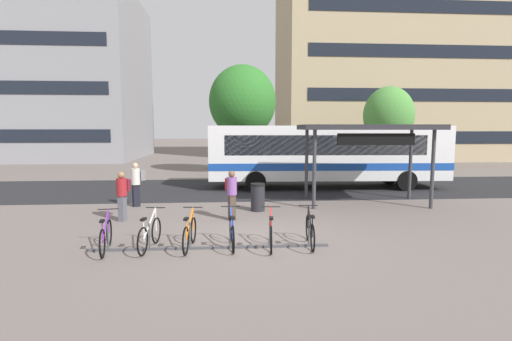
% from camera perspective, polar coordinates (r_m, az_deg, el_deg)
% --- Properties ---
extents(ground, '(200.00, 200.00, 0.00)m').
position_cam_1_polar(ground, '(10.81, -0.07, -10.25)').
color(ground, '#6B605B').
extents(bus_lane_asphalt, '(80.00, 7.20, 0.01)m').
position_cam_1_polar(bus_lane_asphalt, '(19.67, -1.97, -2.67)').
color(bus_lane_asphalt, '#232326').
rests_on(bus_lane_asphalt, ground).
extents(city_bus, '(12.12, 3.11, 3.20)m').
position_cam_1_polar(city_bus, '(20.13, 10.69, 2.50)').
color(city_bus, white).
rests_on(city_bus, ground).
extents(bike_rack, '(6.14, 0.10, 0.70)m').
position_cam_1_polar(bike_rack, '(10.08, -6.80, -11.01)').
color(bike_rack, '#47474C').
rests_on(bike_rack, ground).
extents(parked_bicycle_purple_0, '(0.52, 1.71, 0.99)m').
position_cam_1_polar(parked_bicycle_purple_0, '(10.43, -21.45, -9.13)').
color(parked_bicycle_purple_0, black).
rests_on(parked_bicycle_purple_0, ground).
extents(parked_bicycle_white_1, '(0.52, 1.71, 0.99)m').
position_cam_1_polar(parked_bicycle_white_1, '(10.28, -15.53, -9.16)').
color(parked_bicycle_white_1, black).
rests_on(parked_bicycle_white_1, ground).
extents(parked_bicycle_orange_2, '(0.52, 1.72, 0.99)m').
position_cam_1_polar(parked_bicycle_orange_2, '(10.09, -9.85, -9.30)').
color(parked_bicycle_orange_2, black).
rests_on(parked_bicycle_orange_2, ground).
extents(parked_bicycle_blue_3, '(0.52, 1.72, 0.99)m').
position_cam_1_polar(parked_bicycle_blue_3, '(10.09, -3.62, -9.22)').
color(parked_bicycle_blue_3, black).
rests_on(parked_bicycle_blue_3, ground).
extents(parked_bicycle_red_4, '(0.52, 1.72, 0.99)m').
position_cam_1_polar(parked_bicycle_red_4, '(10.02, 2.23, -9.32)').
color(parked_bicycle_red_4, black).
rests_on(parked_bicycle_red_4, ground).
extents(parked_bicycle_black_5, '(0.52, 1.72, 0.99)m').
position_cam_1_polar(parked_bicycle_black_5, '(10.28, 8.06, -8.98)').
color(parked_bicycle_black_5, black).
rests_on(parked_bicycle_black_5, ground).
extents(transit_shelter, '(5.49, 3.18, 3.22)m').
position_cam_1_polar(transit_shelter, '(16.12, 16.19, 5.77)').
color(transit_shelter, '#38383D').
rests_on(transit_shelter, ground).
extents(commuter_maroon_pack_0, '(0.42, 0.58, 1.66)m').
position_cam_1_polar(commuter_maroon_pack_0, '(13.51, -19.28, -3.10)').
color(commuter_maroon_pack_0, '#565660').
rests_on(commuter_maroon_pack_0, ground).
extents(commuter_grey_pack_1, '(0.61, 0.53, 1.73)m').
position_cam_1_polar(commuter_grey_pack_1, '(15.78, -17.35, -1.55)').
color(commuter_grey_pack_1, black).
rests_on(commuter_grey_pack_1, ground).
extents(commuter_red_pack_2, '(0.45, 0.59, 1.67)m').
position_cam_1_polar(commuter_red_pack_2, '(12.90, -3.67, -3.14)').
color(commuter_red_pack_2, '#47382D').
rests_on(commuter_red_pack_2, ground).
extents(trash_bin, '(0.55, 0.55, 1.03)m').
position_cam_1_polar(trash_bin, '(14.34, 0.27, -3.98)').
color(trash_bin, '#232328').
rests_on(trash_bin, ground).
extents(street_tree_0, '(3.72, 3.72, 6.18)m').
position_cam_1_polar(street_tree_0, '(30.65, 19.13, 7.78)').
color(street_tree_0, brown).
rests_on(street_tree_0, ground).
extents(street_tree_1, '(4.49, 4.49, 7.28)m').
position_cam_1_polar(street_tree_1, '(26.13, -2.03, 10.20)').
color(street_tree_1, brown).
rests_on(street_tree_1, ground).
extents(building_left_wing, '(17.03, 13.93, 16.10)m').
position_cam_1_polar(building_left_wing, '(44.58, -27.97, 12.02)').
color(building_left_wing, gray).
rests_on(building_left_wing, ground).
extents(building_right_wing, '(23.34, 11.37, 22.36)m').
position_cam_1_polar(building_right_wing, '(42.89, 20.31, 16.86)').
color(building_right_wing, tan).
rests_on(building_right_wing, ground).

